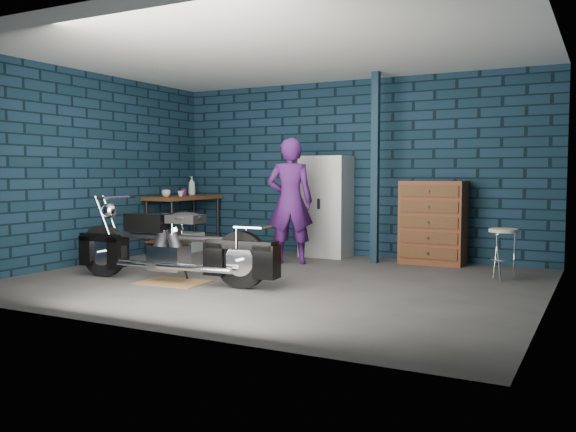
% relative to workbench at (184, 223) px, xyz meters
% --- Properties ---
extents(ground, '(6.00, 6.00, 0.00)m').
position_rel_workbench_xyz_m(ground, '(2.68, -1.75, -0.46)').
color(ground, '#4F4D4A').
rests_on(ground, ground).
extents(room_walls, '(6.02, 5.01, 2.71)m').
position_rel_workbench_xyz_m(room_walls, '(2.68, -1.20, 1.45)').
color(room_walls, '#0F2532').
rests_on(room_walls, ground).
extents(support_post, '(0.10, 0.10, 2.70)m').
position_rel_workbench_xyz_m(support_post, '(3.23, 0.20, 0.90)').
color(support_post, '#112636').
rests_on(support_post, ground).
extents(workbench, '(0.60, 1.40, 0.91)m').
position_rel_workbench_xyz_m(workbench, '(0.00, 0.00, 0.00)').
color(workbench, brown).
rests_on(workbench, ground).
extents(drip_mat, '(0.81, 0.63, 0.01)m').
position_rel_workbench_xyz_m(drip_mat, '(1.68, -2.41, -0.45)').
color(drip_mat, olive).
rests_on(drip_mat, ground).
extents(motorcycle, '(2.32, 0.76, 1.01)m').
position_rel_workbench_xyz_m(motorcycle, '(1.68, -2.41, 0.05)').
color(motorcycle, black).
rests_on(motorcycle, ground).
extents(person, '(0.76, 0.65, 1.77)m').
position_rel_workbench_xyz_m(person, '(2.19, -0.42, 0.43)').
color(person, '#4C1B67').
rests_on(person, ground).
extents(storage_bin, '(0.49, 0.35, 0.31)m').
position_rel_workbench_xyz_m(storage_bin, '(0.02, 0.04, -0.30)').
color(storage_bin, '#94969C').
rests_on(storage_bin, ground).
extents(locker, '(0.72, 0.51, 1.54)m').
position_rel_workbench_xyz_m(locker, '(2.34, 0.48, 0.32)').
color(locker, silver).
rests_on(locker, ground).
extents(tool_chest, '(0.88, 0.49, 1.17)m').
position_rel_workbench_xyz_m(tool_chest, '(3.99, 0.48, 0.13)').
color(tool_chest, brown).
rests_on(tool_chest, ground).
extents(shop_stool, '(0.42, 0.42, 0.62)m').
position_rel_workbench_xyz_m(shop_stool, '(5.07, -0.44, -0.15)').
color(shop_stool, beige).
rests_on(shop_stool, ground).
extents(cup_a, '(0.15, 0.15, 0.11)m').
position_rel_workbench_xyz_m(cup_a, '(-0.04, -0.40, 0.51)').
color(cup_a, beige).
rests_on(cup_a, workbench).
extents(cup_b, '(0.11, 0.11, 0.09)m').
position_rel_workbench_xyz_m(cup_b, '(0.09, -0.20, 0.50)').
color(cup_b, beige).
rests_on(cup_b, workbench).
extents(mug_purple, '(0.10, 0.10, 0.11)m').
position_rel_workbench_xyz_m(mug_purple, '(-0.04, 0.06, 0.51)').
color(mug_purple, '#5C1860').
rests_on(mug_purple, workbench).
extents(bottle, '(0.13, 0.13, 0.32)m').
position_rel_workbench_xyz_m(bottle, '(-0.11, 0.37, 0.61)').
color(bottle, '#94969C').
rests_on(bottle, workbench).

